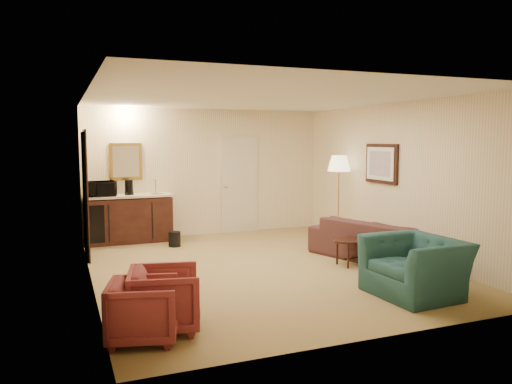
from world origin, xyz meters
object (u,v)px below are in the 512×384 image
Objects in this scene: wetbar_cabinet at (129,219)px; floor_lamp at (338,198)px; microwave at (101,187)px; sofa at (377,233)px; rose_chair_near at (165,296)px; coffee_table at (355,252)px; waste_bin at (175,239)px; coffee_maker at (129,187)px; teal_armchair at (415,257)px; rose_chair_far at (143,308)px.

floor_lamp is at bearing -18.92° from wetbar_cabinet.
sofa is at bearing -41.50° from microwave.
coffee_table is at bearing -52.22° from rose_chair_near.
waste_bin is at bearing 32.04° from sofa.
teal_armchair is at bearing -44.25° from coffee_maker.
sofa is 4.54m from rose_chair_far.
sofa is 1.35× the size of floor_lamp.
coffee_maker is (-0.71, 0.72, 0.93)m from waste_bin.
rose_chair_near is 1.43× the size of microwave.
rose_chair_near is (-3.85, -1.75, -0.08)m from sofa.
coffee_maker is at bearing -0.44° from microwave.
teal_armchair is 1.65m from coffee_table.
coffee_table is at bearing -113.09° from floor_lamp.
coffee_table is 2.48× the size of coffee_maker.
sofa reaches higher than waste_bin.
coffee_table reaches higher than waste_bin.
rose_chair_far is at bearing -106.23° from waste_bin.
rose_chair_far is at bearing -89.76° from teal_armchair.
rose_chair_far is 5.00m from coffee_maker.
rose_chair_near is at bearing -93.03° from wetbar_cabinet.
wetbar_cabinet is 1.45× the size of teal_armchair.
floor_lamp is 6.01× the size of waste_bin.
sofa is 7.81× the size of coffee_maker.
coffee_maker reaches higher than teal_armchair.
wetbar_cabinet is 3.23× the size of microwave.
rose_chair_far is at bearing 95.63° from sofa.
teal_armchair is 5.83m from microwave.
wetbar_cabinet is at bearing 161.08° from floor_lamp.
sofa is 4.70m from coffee_maker.
floor_lamp reaches higher than microwave.
teal_armchair is (-0.66, -1.75, 0.05)m from sofa.
microwave is at bearing -160.46° from coffee_maker.
coffee_maker is at bearing -16.40° from wetbar_cabinet.
microwave is at bearing -146.80° from teal_armchair.
coffee_maker reaches higher than rose_chair_near.
teal_armchair is at bearing -95.20° from coffee_table.
rose_chair_far is at bearing -82.00° from coffee_maker.
rose_chair_far is 0.40× the size of floor_lamp.
teal_armchair is at bearing -59.67° from microwave.
wetbar_cabinet is at bearing -151.26° from teal_armchair.
coffee_maker is (-3.07, 3.11, 0.86)m from coffee_table.
sofa is (3.60, -2.97, -0.02)m from wetbar_cabinet.
rose_chair_near is at bearing -93.24° from teal_armchair.
microwave is (-3.58, 3.06, 0.89)m from coffee_table.
sofa is at bearing 14.79° from coffee_table.
rose_chair_near is 4.77m from coffee_maker.
coffee_maker is at bearing 8.71° from rose_chair_far.
microwave is at bearing 163.77° from floor_lamp.
coffee_maker is at bearing 8.81° from rose_chair_near.
floor_lamp reaches higher than coffee_table.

